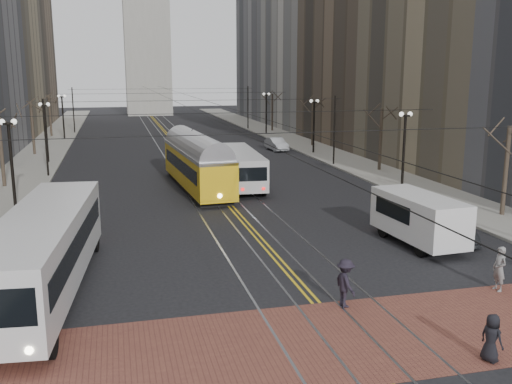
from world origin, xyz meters
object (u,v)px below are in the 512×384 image
sedan_parked (444,228)px  cargo_van (419,220)px  transit_bus (44,255)px  pedestrian_b (499,269)px  pedestrian_a (492,338)px  sedan_silver (276,144)px  pedestrian_d (345,283)px  rear_bus (241,168)px  sedan_grey (249,162)px  streetcar (197,168)px

sedan_parked → cargo_van: bearing=-167.3°
transit_bus → pedestrian_b: bearing=-7.3°
cargo_van → pedestrian_a: cargo_van is taller
sedan_silver → pedestrian_d: bearing=-106.6°
sedan_silver → sedan_parked: size_ratio=0.96×
rear_bus → sedan_parked: rear_bus is taller
sedan_silver → sedan_parked: sedan_silver is taller
pedestrian_d → cargo_van: bearing=-52.6°
rear_bus → sedan_grey: (2.18, 6.51, -0.52)m
transit_bus → sedan_silver: transit_bus is taller
transit_bus → pedestrian_d: 11.87m
cargo_van → pedestrian_b: size_ratio=3.18×
sedan_grey → pedestrian_d: 30.61m
sedan_silver → pedestrian_b: bearing=-97.9°
rear_bus → pedestrian_a: (1.48, -28.91, -0.60)m
sedan_parked → pedestrian_b: (-1.85, -6.97, 0.27)m
sedan_grey → sedan_silver: bearing=58.4°
transit_bus → sedan_grey: size_ratio=2.65×
transit_bus → streetcar: bearing=71.0°
transit_bus → pedestrian_d: size_ratio=7.13×
pedestrian_a → pedestrian_d: bearing=9.8°
pedestrian_b → transit_bus: bearing=-103.5°
pedestrian_a → pedestrian_b: size_ratio=0.83×
cargo_van → sedan_parked: cargo_van is taller
sedan_parked → pedestrian_a: bearing=-117.8°
streetcar → pedestrian_d: size_ratio=7.47×
sedan_parked → pedestrian_d: 11.03m
sedan_grey → pedestrian_a: sedan_grey is taller
streetcar → pedestrian_a: streetcar is taller
streetcar → cargo_van: streetcar is taller
streetcar → pedestrian_b: streetcar is taller
transit_bus → pedestrian_a: (13.86, -9.02, -0.89)m
streetcar → sedan_parked: streetcar is taller
cargo_van → pedestrian_b: cargo_van is taller
cargo_van → sedan_silver: cargo_van is taller
cargo_van → sedan_parked: 1.99m
pedestrian_a → pedestrian_d: pedestrian_d is taller
sedan_grey → pedestrian_d: bearing=-101.9°
transit_bus → pedestrian_a: size_ratio=8.72×
streetcar → rear_bus: (3.51, 0.35, -0.27)m
transit_bus → sedan_silver: (20.69, 38.94, -0.94)m
rear_bus → pedestrian_d: bearing=-89.5°
rear_bus → pedestrian_a: 28.95m
sedan_grey → pedestrian_b: 30.60m
transit_bus → pedestrian_b: transit_bus is taller
streetcar → sedan_grey: bearing=46.4°
transit_bus → pedestrian_b: 18.30m
transit_bus → cargo_van: size_ratio=2.26×
sedan_grey → sedan_silver: 13.96m
rear_bus → sedan_grey: bearing=74.9°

